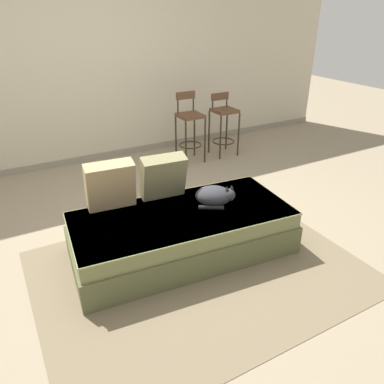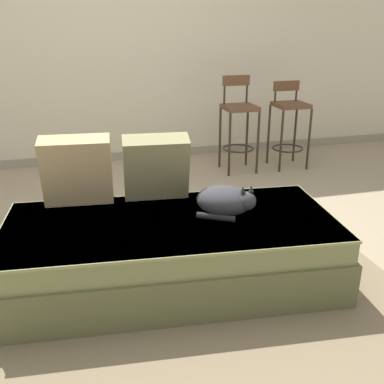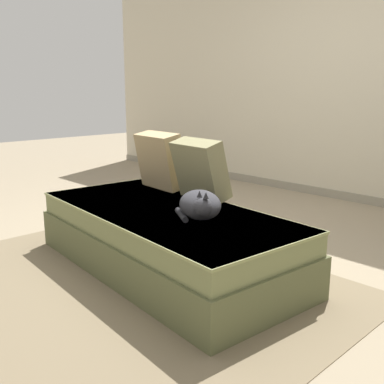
# 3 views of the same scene
# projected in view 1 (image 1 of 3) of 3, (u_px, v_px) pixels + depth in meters

# --- Properties ---
(ground_plane) EXTENTS (16.00, 16.00, 0.00)m
(ground_plane) POSITION_uv_depth(u_px,v_px,m) (164.00, 231.00, 3.70)
(ground_plane) COLOR gray
(ground_plane) RESTS_ON ground
(wall_back_panel) EXTENTS (8.00, 0.10, 2.60)m
(wall_back_panel) POSITION_uv_depth(u_px,v_px,m) (87.00, 65.00, 4.87)
(wall_back_panel) COLOR beige
(wall_back_panel) RESTS_ON ground
(wall_baseboard_trim) EXTENTS (8.00, 0.02, 0.09)m
(wall_baseboard_trim) POSITION_uv_depth(u_px,v_px,m) (99.00, 156.00, 5.39)
(wall_baseboard_trim) COLOR gray
(wall_baseboard_trim) RESTS_ON ground
(area_rug) EXTENTS (2.61, 1.98, 0.01)m
(area_rug) POSITION_uv_depth(u_px,v_px,m) (199.00, 270.00, 3.15)
(area_rug) COLOR #75664C
(area_rug) RESTS_ON ground
(couch) EXTENTS (1.98, 1.04, 0.40)m
(couch) POSITION_uv_depth(u_px,v_px,m) (183.00, 232.00, 3.29)
(couch) COLOR brown
(couch) RESTS_ON ground
(throw_pillow_corner) EXTENTS (0.43, 0.26, 0.43)m
(throw_pillow_corner) POSITION_uv_depth(u_px,v_px,m) (110.00, 185.00, 3.19)
(throw_pillow_corner) COLOR tan
(throw_pillow_corner) RESTS_ON couch
(throw_pillow_middle) EXTENTS (0.42, 0.28, 0.42)m
(throw_pillow_middle) POSITION_uv_depth(u_px,v_px,m) (163.00, 176.00, 3.37)
(throw_pillow_middle) COLOR #847F56
(throw_pillow_middle) RESTS_ON couch
(cat) EXTENTS (0.40, 0.37, 0.20)m
(cat) POSITION_uv_depth(u_px,v_px,m) (215.00, 196.00, 3.30)
(cat) COLOR #333338
(cat) RESTS_ON couch
(bar_stool_near_window) EXTENTS (0.32, 0.32, 0.95)m
(bar_stool_near_window) POSITION_uv_depth(u_px,v_px,m) (190.00, 124.00, 5.13)
(bar_stool_near_window) COLOR #2D2319
(bar_stool_near_window) RESTS_ON ground
(bar_stool_by_doorway) EXTENTS (0.33, 0.33, 0.88)m
(bar_stool_by_doorway) POSITION_uv_depth(u_px,v_px,m) (224.00, 120.00, 5.38)
(bar_stool_by_doorway) COLOR #2D2319
(bar_stool_by_doorway) RESTS_ON ground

